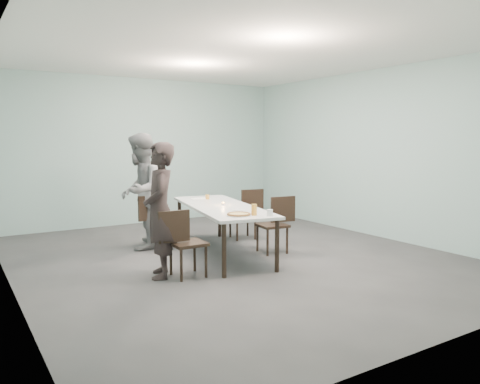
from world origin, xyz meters
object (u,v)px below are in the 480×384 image
chair_far_left (157,218)px  chair_near_right (277,220)px  chair_near_left (182,239)px  diner_far (141,191)px  side_plate (238,210)px  diner_near (160,210)px  tealight (223,204)px  beer_glass (254,210)px  water_tumbler (270,213)px  chair_far_right (247,210)px  pizza (239,214)px  amber_tumbler (207,197)px  table (221,209)px

chair_far_left → chair_near_right: same height
chair_near_left → diner_far: diner_far is taller
chair_near_left → side_plate: size_ratio=4.83×
diner_near → tealight: diner_near is taller
chair_near_left → beer_glass: size_ratio=5.80×
chair_near_right → diner_far: bearing=-31.7°
side_plate → tealight: bearing=83.4°
chair_near_right → water_tumbler: bearing=56.0°
chair_far_right → diner_near: diner_near is taller
water_tumbler → tealight: size_ratio=1.61×
chair_near_left → chair_near_right: (1.82, 0.44, 0.00)m
chair_near_left → pizza: size_ratio=2.56×
pizza → beer_glass: 0.22m
diner_far → water_tumbler: diner_far is taller
side_plate → water_tumbler: bearing=-83.5°
diner_near → side_plate: diner_near is taller
chair_near_right → side_plate: size_ratio=4.83×
pizza → water_tumbler: 0.41m
tealight → amber_tumbler: 0.78m
tealight → chair_near_right: bearing=-26.9°
pizza → diner_far: bearing=107.5°
table → side_plate: 0.55m
pizza → chair_near_right: bearing=28.9°
diner_far → side_plate: size_ratio=10.32×
side_plate → amber_tumbler: 1.33m
water_tumbler → amber_tumbler: 1.98m
tealight → amber_tumbler: bearing=79.5°
diner_far → tealight: bearing=76.8°
table → chair_far_left: chair_far_left is taller
diner_far → side_plate: (0.88, -1.55, -0.17)m
chair_far_right → diner_near: 2.64m
side_plate → chair_near_right: bearing=12.0°
diner_near → side_plate: bearing=115.0°
chair_near_right → beer_glass: beer_glass is taller
chair_far_left → water_tumbler: chair_far_left is taller
chair_far_left → amber_tumbler: 0.92m
chair_near_left → side_plate: 1.07m
water_tumbler → amber_tumbler: size_ratio=1.12×
water_tumbler → chair_near_right: bearing=48.4°
pizza → tealight: size_ratio=6.07×
diner_far → water_tumbler: (0.95, -2.21, -0.13)m
beer_glass → tealight: size_ratio=2.68×
chair_far_right → chair_near_right: bearing=91.7°
pizza → amber_tumbler: bearing=75.1°
table → chair_near_left: (-1.04, -0.81, -0.19)m
diner_far → chair_near_right: bearing=84.4°
side_plate → chair_far_left: bearing=115.4°
chair_far_left → amber_tumbler: (0.87, -0.09, 0.29)m
side_plate → water_tumbler: size_ratio=2.00×
beer_glass → amber_tumbler: bearing=81.7°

